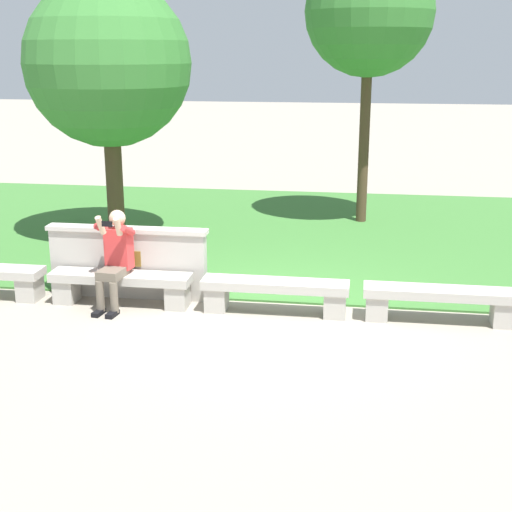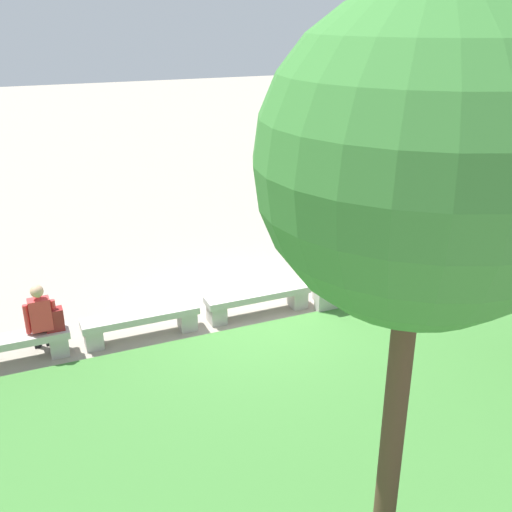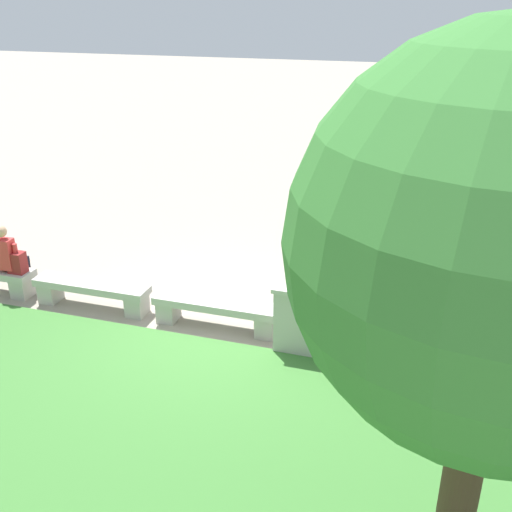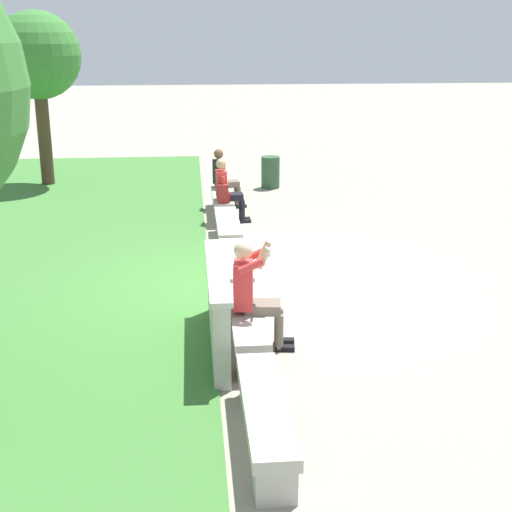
# 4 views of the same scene
# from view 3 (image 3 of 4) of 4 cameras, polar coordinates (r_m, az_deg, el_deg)

# --- Properties ---
(ground_plane) EXTENTS (80.00, 80.00, 0.00)m
(ground_plane) POSITION_cam_3_polar(r_m,az_deg,el_deg) (9.22, -3.79, -6.77)
(ground_plane) COLOR gray
(bench_near) EXTENTS (1.94, 0.40, 0.45)m
(bench_near) POSITION_cam_3_polar(r_m,az_deg,el_deg) (8.63, 9.59, -7.09)
(bench_near) COLOR #B7B2A8
(bench_near) RESTS_ON ground
(bench_mid) EXTENTS (1.94, 0.40, 0.45)m
(bench_mid) POSITION_cam_3_polar(r_m,az_deg,el_deg) (9.07, -3.84, -5.14)
(bench_mid) COLOR #B7B2A8
(bench_mid) RESTS_ON ground
(bench_far) EXTENTS (1.94, 0.40, 0.45)m
(bench_far) POSITION_cam_3_polar(r_m,az_deg,el_deg) (9.96, -15.36, -3.22)
(bench_far) COLOR #B7B2A8
(bench_far) RESTS_ON ground
(backrest_wall_with_plaque) EXTENTS (2.29, 0.24, 1.01)m
(backrest_wall_with_plaque) POSITION_cam_3_polar(r_m,az_deg,el_deg) (8.23, 9.35, -6.96)
(backrest_wall_with_plaque) COLOR #B7B2A8
(backrest_wall_with_plaque) RESTS_ON ground
(person_photographer) EXTENTS (0.50, 0.75, 1.32)m
(person_photographer) POSITION_cam_3_polar(r_m,az_deg,el_deg) (8.48, 10.05, -4.32)
(person_photographer) COLOR black
(person_photographer) RESTS_ON ground
(person_distant) EXTENTS (0.48, 0.68, 1.26)m
(person_distant) POSITION_cam_3_polar(r_m,az_deg,el_deg) (10.73, -22.42, -0.06)
(person_distant) COLOR black
(person_distant) RESTS_ON ground
(backpack) EXTENTS (0.28, 0.24, 0.43)m
(backpack) POSITION_cam_3_polar(r_m,az_deg,el_deg) (10.57, -21.80, -0.57)
(backpack) COLOR maroon
(backpack) RESTS_ON bench_end
(tree_left_background) EXTENTS (2.92, 2.92, 4.61)m
(tree_left_background) POSITION_cam_3_polar(r_m,az_deg,el_deg) (4.24, 22.50, 0.66)
(tree_left_background) COLOR #4C3826
(tree_left_background) RESTS_ON ground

